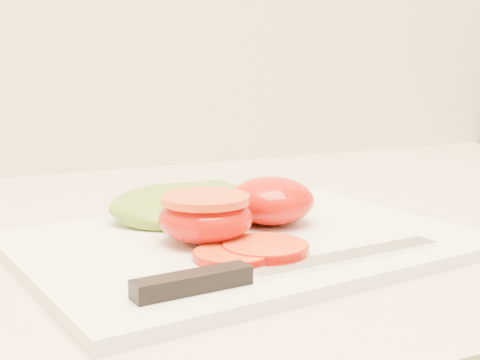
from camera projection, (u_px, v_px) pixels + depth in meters
name	position (u px, v px, depth m)	size (l,w,h in m)	color
cutting_board	(245.00, 243.00, 0.54)	(0.35, 0.25, 0.01)	white
tomato_half_dome	(271.00, 201.00, 0.58)	(0.07, 0.07, 0.04)	#CB0804
tomato_half_cut	(206.00, 216.00, 0.52)	(0.07, 0.07, 0.04)	#CB0804
tomato_slice_0	(265.00, 248.00, 0.50)	(0.06, 0.06, 0.01)	#E44C1E
tomato_slice_1	(233.00, 255.00, 0.48)	(0.06, 0.06, 0.01)	#E44C1E
lettuce_leaf_0	(187.00, 206.00, 0.59)	(0.14, 0.09, 0.03)	olive
lettuce_leaf_1	(226.00, 200.00, 0.62)	(0.11, 0.08, 0.02)	olive
knife	(259.00, 271.00, 0.44)	(0.25, 0.04, 0.01)	silver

